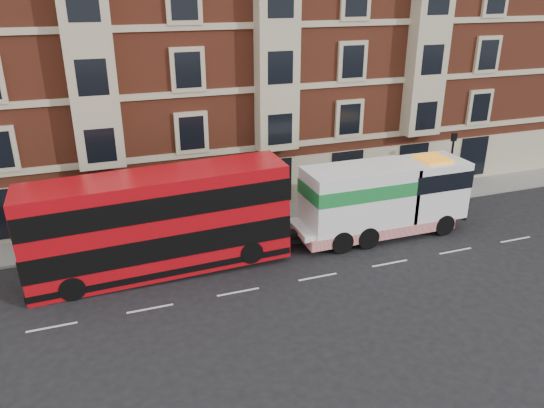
# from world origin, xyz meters

# --- Properties ---
(ground) EXTENTS (120.00, 120.00, 0.00)m
(ground) POSITION_xyz_m (0.00, 0.00, 0.00)
(ground) COLOR black
(ground) RESTS_ON ground
(sidewalk) EXTENTS (90.00, 3.00, 0.15)m
(sidewalk) POSITION_xyz_m (0.00, 7.50, 0.07)
(sidewalk) COLOR slate
(sidewalk) RESTS_ON ground
(victorian_terrace) EXTENTS (45.00, 12.00, 20.40)m
(victorian_terrace) POSITION_xyz_m (0.50, 15.00, 10.07)
(victorian_terrace) COLOR brown
(victorian_terrace) RESTS_ON ground
(lamp_post_west) EXTENTS (0.35, 0.15, 4.35)m
(lamp_post_west) POSITION_xyz_m (-6.00, 6.20, 2.68)
(lamp_post_west) COLOR black
(lamp_post_west) RESTS_ON sidewalk
(lamp_post_east) EXTENTS (0.35, 0.15, 4.35)m
(lamp_post_east) POSITION_xyz_m (12.00, 6.20, 2.68)
(lamp_post_east) COLOR black
(lamp_post_east) RESTS_ON sidewalk
(double_decker_bus) EXTENTS (12.36, 2.84, 5.01)m
(double_decker_bus) POSITION_xyz_m (-6.92, 3.18, 2.65)
(double_decker_bus) COLOR #BC0A12
(double_decker_bus) RESTS_ON ground
(tow_truck) EXTENTS (9.90, 2.93, 4.13)m
(tow_truck) POSITION_xyz_m (5.14, 3.18, 2.19)
(tow_truck) COLOR white
(tow_truck) RESTS_ON ground
(pedestrian) EXTENTS (0.64, 0.46, 1.64)m
(pedestrian) POSITION_xyz_m (-9.41, 6.74, 0.97)
(pedestrian) COLOR black
(pedestrian) RESTS_ON sidewalk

